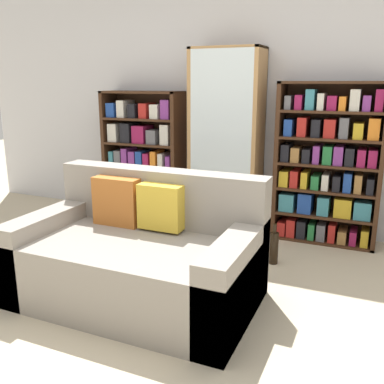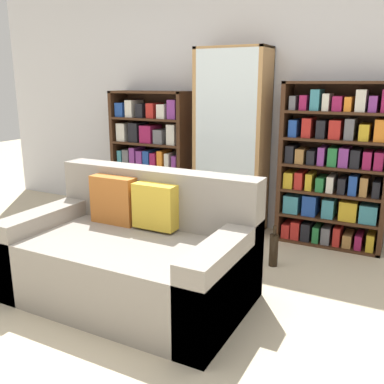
{
  "view_description": "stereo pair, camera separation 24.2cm",
  "coord_description": "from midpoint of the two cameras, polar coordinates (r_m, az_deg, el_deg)",
  "views": [
    {
      "loc": [
        1.22,
        -2.02,
        1.5
      ],
      "look_at": [
        -0.19,
        1.2,
        0.59
      ],
      "focal_mm": 40.0,
      "sensor_mm": 36.0,
      "label": 1
    },
    {
      "loc": [
        1.44,
        -1.92,
        1.5
      ],
      "look_at": [
        -0.19,
        1.2,
        0.59
      ],
      "focal_mm": 40.0,
      "sensor_mm": 36.0,
      "label": 2
    }
  ],
  "objects": [
    {
      "name": "bookshelf_left",
      "position": [
        4.84,
        -7.91,
        4.49
      ],
      "size": [
        0.91,
        0.32,
        1.41
      ],
      "color": "#3D2314",
      "rests_on": "ground"
    },
    {
      "name": "bookshelf_right",
      "position": [
        4.17,
        16.08,
        3.21
      ],
      "size": [
        0.96,
        0.32,
        1.51
      ],
      "color": "#3D2314",
      "rests_on": "ground"
    },
    {
      "name": "couch",
      "position": [
        3.08,
        -9.28,
        -8.61
      ],
      "size": [
        1.63,
        0.96,
        0.87
      ],
      "color": "gray",
      "rests_on": "ground"
    },
    {
      "name": "ground_plane",
      "position": [
        2.81,
        -9.27,
        -18.03
      ],
      "size": [
        16.0,
        16.0,
        0.0
      ],
      "primitive_type": "plane",
      "color": "beige"
    },
    {
      "name": "wall_back",
      "position": [
        4.47,
        6.4,
        12.46
      ],
      "size": [
        6.89,
        0.06,
        2.7
      ],
      "color": "silver",
      "rests_on": "ground"
    },
    {
      "name": "display_cabinet",
      "position": [
        4.36,
        3.01,
        6.68
      ],
      "size": [
        0.71,
        0.36,
        1.83
      ],
      "color": "#AD7F4C",
      "rests_on": "ground"
    },
    {
      "name": "wine_bottle",
      "position": [
        3.68,
        9.02,
        -7.33
      ],
      "size": [
        0.07,
        0.07,
        0.35
      ],
      "color": "black",
      "rests_on": "ground"
    }
  ]
}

